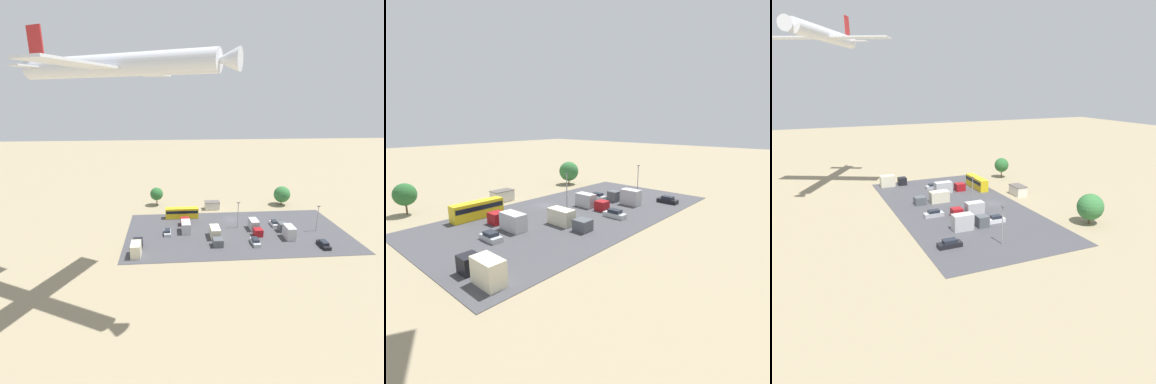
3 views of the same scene
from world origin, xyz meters
The scene contains 17 objects.
ground_plane centered at (0.00, 0.00, 0.00)m, with size 400.00×400.00×0.00m, color gray.
parking_lot_surface centered at (0.00, 9.52, 0.04)m, with size 62.92×31.41×0.08m.
shed_building centered at (4.35, -10.18, 1.35)m, with size 5.21×3.23×2.69m.
bus centered at (15.24, -2.61, 1.89)m, with size 10.52×2.44×3.35m.
parked_car_0 centered at (19.92, 9.52, 0.68)m, with size 1.92×4.13×1.44m.
parked_car_1 centered at (-20.54, 20.23, 0.74)m, with size 1.86×4.71×1.59m.
parked_car_2 centered at (-3.25, 17.35, 0.75)m, with size 1.85×4.65×1.60m.
parked_car_3 centered at (-12.37, 5.87, 0.73)m, with size 1.73×4.12×1.57m.
parked_truck_0 centered at (14.59, 6.81, 1.49)m, with size 2.53×8.92×3.08m.
parked_truck_1 centered at (27.52, 19.98, 1.61)m, with size 2.38×7.81×3.34m.
parked_truck_2 centered at (6.76, 13.80, 1.42)m, with size 2.57×9.18×2.92m.
parked_truck_3 centered at (-13.52, 13.21, 1.68)m, with size 2.43×8.09×3.49m.
parked_truck_4 centered at (-5.42, 9.14, 1.42)m, with size 2.37×8.00×2.93m.
tree_near_shed centered at (-21.40, -12.64, 3.95)m, with size 5.85×5.85×6.88m.
tree_apron_mid centered at (23.72, -15.72, 4.23)m, with size 4.60×4.60×6.54m.
light_pole_lot_centre centered at (-23.25, 10.44, 4.34)m, with size 0.90×0.28×7.67m.
light_pole_lot_edge centered at (-0.95, 6.31, 4.46)m, with size 0.90×0.28×7.90m.
Camera 2 is at (44.02, 50.06, 18.58)m, focal length 28.00 mm.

